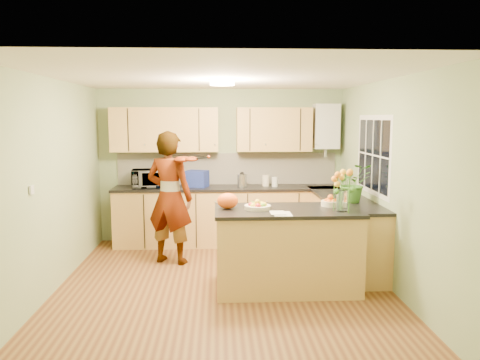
{
  "coord_description": "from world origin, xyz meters",
  "views": [
    {
      "loc": [
        -0.06,
        -5.47,
        2.04
      ],
      "look_at": [
        0.23,
        0.5,
        1.24
      ],
      "focal_mm": 35.0,
      "sensor_mm": 36.0,
      "label": 1
    }
  ],
  "objects": [
    {
      "name": "floor",
      "position": [
        0.0,
        0.0,
        0.0
      ],
      "size": [
        4.5,
        4.5,
        0.0
      ],
      "primitive_type": "plane",
      "color": "#5B311A",
      "rests_on": "ground"
    },
    {
      "name": "ceiling",
      "position": [
        0.0,
        0.0,
        2.5
      ],
      "size": [
        4.0,
        4.5,
        0.02
      ],
      "primitive_type": "cube",
      "color": "white",
      "rests_on": "wall_back"
    },
    {
      "name": "wall_back",
      "position": [
        0.0,
        2.25,
        1.25
      ],
      "size": [
        4.0,
        0.02,
        2.5
      ],
      "primitive_type": "cube",
      "color": "gray",
      "rests_on": "floor"
    },
    {
      "name": "wall_front",
      "position": [
        0.0,
        -2.25,
        1.25
      ],
      "size": [
        4.0,
        0.02,
        2.5
      ],
      "primitive_type": "cube",
      "color": "gray",
      "rests_on": "floor"
    },
    {
      "name": "wall_left",
      "position": [
        -2.0,
        0.0,
        1.25
      ],
      "size": [
        0.02,
        4.5,
        2.5
      ],
      "primitive_type": "cube",
      "color": "gray",
      "rests_on": "floor"
    },
    {
      "name": "wall_right",
      "position": [
        2.0,
        0.0,
        1.25
      ],
      "size": [
        0.02,
        4.5,
        2.5
      ],
      "primitive_type": "cube",
      "color": "gray",
      "rests_on": "floor"
    },
    {
      "name": "back_counter",
      "position": [
        0.1,
        1.95,
        0.47
      ],
      "size": [
        3.64,
        0.62,
        0.94
      ],
      "color": "tan",
      "rests_on": "floor"
    },
    {
      "name": "right_counter",
      "position": [
        1.7,
        0.85,
        0.47
      ],
      "size": [
        0.62,
        2.24,
        0.94
      ],
      "color": "tan",
      "rests_on": "floor"
    },
    {
      "name": "splashback",
      "position": [
        0.1,
        2.23,
        1.2
      ],
      "size": [
        3.6,
        0.02,
        0.52
      ],
      "primitive_type": "cube",
      "color": "white",
      "rests_on": "back_counter"
    },
    {
      "name": "upper_cabinets",
      "position": [
        -0.18,
        2.08,
        1.85
      ],
      "size": [
        3.2,
        0.34,
        0.7
      ],
      "color": "tan",
      "rests_on": "wall_back"
    },
    {
      "name": "boiler",
      "position": [
        1.7,
        2.09,
        1.9
      ],
      "size": [
        0.4,
        0.3,
        0.86
      ],
      "color": "silver",
      "rests_on": "wall_back"
    },
    {
      "name": "window_right",
      "position": [
        1.99,
        0.6,
        1.55
      ],
      "size": [
        0.01,
        1.3,
        1.05
      ],
      "color": "silver",
      "rests_on": "wall_right"
    },
    {
      "name": "light_switch",
      "position": [
        -1.99,
        -0.6,
        1.3
      ],
      "size": [
        0.02,
        0.09,
        0.09
      ],
      "primitive_type": "cube",
      "color": "silver",
      "rests_on": "wall_left"
    },
    {
      "name": "ceiling_lamp",
      "position": [
        0.0,
        0.3,
        2.46
      ],
      "size": [
        0.3,
        0.3,
        0.07
      ],
      "color": "#FFEABF",
      "rests_on": "ceiling"
    },
    {
      "name": "peninsula_island",
      "position": [
        0.75,
        -0.1,
        0.49
      ],
      "size": [
        1.7,
        0.87,
        0.97
      ],
      "color": "tan",
      "rests_on": "floor"
    },
    {
      "name": "fruit_dish",
      "position": [
        0.4,
        -0.1,
        1.02
      ],
      "size": [
        0.31,
        0.31,
        0.11
      ],
      "color": "beige",
      "rests_on": "peninsula_island"
    },
    {
      "name": "orange_bowl",
      "position": [
        1.3,
        0.05,
        1.03
      ],
      "size": [
        0.23,
        0.23,
        0.13
      ],
      "color": "beige",
      "rests_on": "peninsula_island"
    },
    {
      "name": "flower_vase",
      "position": [
        1.35,
        -0.28,
        1.33
      ],
      "size": [
        0.29,
        0.29,
        0.53
      ],
      "rotation": [
        0.0,
        0.0,
        -0.41
      ],
      "color": "silver",
      "rests_on": "peninsula_island"
    },
    {
      "name": "orange_bag",
      "position": [
        0.05,
        -0.05,
        1.07
      ],
      "size": [
        0.27,
        0.24,
        0.19
      ],
      "primitive_type": "ellipsoid",
      "rotation": [
        0.0,
        0.0,
        0.12
      ],
      "color": "#FF5815",
      "rests_on": "peninsula_island"
    },
    {
      "name": "papers",
      "position": [
        0.65,
        -0.4,
        0.98
      ],
      "size": [
        0.2,
        0.27,
        0.01
      ],
      "primitive_type": "cube",
      "color": "silver",
      "rests_on": "peninsula_island"
    },
    {
      "name": "violinist",
      "position": [
        -0.73,
        1.0,
        0.93
      ],
      "size": [
        0.8,
        0.67,
        1.86
      ],
      "primitive_type": "imported",
      "rotation": [
        0.0,
        0.0,
        2.75
      ],
      "color": "#EEB391",
      "rests_on": "floor"
    },
    {
      "name": "violin",
      "position": [
        -0.53,
        0.78,
        1.49
      ],
      "size": [
        0.64,
        0.55,
        0.16
      ],
      "primitive_type": null,
      "rotation": [
        0.17,
        0.0,
        -0.61
      ],
      "color": "#541305",
      "rests_on": "violinist"
    },
    {
      "name": "microwave",
      "position": [
        -1.15,
        1.93,
        1.08
      ],
      "size": [
        0.56,
        0.41,
        0.29
      ],
      "primitive_type": "imported",
      "rotation": [
        0.0,
        0.0,
        0.11
      ],
      "color": "silver",
      "rests_on": "back_counter"
    },
    {
      "name": "blue_box",
      "position": [
        -0.39,
        1.98,
        1.07
      ],
      "size": [
        0.39,
        0.34,
        0.26
      ],
      "primitive_type": "cube",
      "rotation": [
        0.0,
        0.0,
        -0.37
      ],
      "color": "navy",
      "rests_on": "back_counter"
    },
    {
      "name": "kettle",
      "position": [
        0.33,
        1.91,
        1.05
      ],
      "size": [
        0.15,
        0.15,
        0.28
      ],
      "rotation": [
        0.0,
        0.0,
        -0.38
      ],
      "color": "#B2B2B6",
      "rests_on": "back_counter"
    },
    {
      "name": "jar_cream",
      "position": [
        0.72,
        2.0,
        1.03
      ],
      "size": [
        0.13,
        0.13,
        0.18
      ],
      "primitive_type": "cylinder",
      "rotation": [
        0.0,
        0.0,
        -0.09
      ],
      "color": "beige",
      "rests_on": "back_counter"
    },
    {
      "name": "jar_white",
      "position": [
        0.86,
        1.93,
        1.02
      ],
      "size": [
        0.11,
        0.11,
        0.15
      ],
      "primitive_type": "cylinder",
      "rotation": [
        0.0,
        0.0,
        0.1
      ],
      "color": "silver",
      "rests_on": "back_counter"
    },
    {
      "name": "potted_plant",
      "position": [
        1.7,
        0.48,
        1.2
      ],
      "size": [
        0.48,
        0.42,
        0.51
      ],
      "primitive_type": "imported",
      "rotation": [
        0.0,
        0.0,
        0.04
      ],
      "color": "#3E7928",
      "rests_on": "right_counter"
    }
  ]
}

